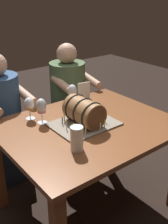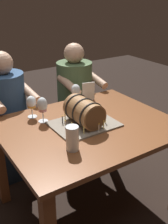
% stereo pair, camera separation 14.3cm
% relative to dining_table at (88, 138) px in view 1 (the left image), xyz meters
% --- Properties ---
extents(ground_plane, '(8.00, 8.00, 0.00)m').
position_rel_dining_table_xyz_m(ground_plane, '(0.00, 0.00, -0.63)').
color(ground_plane, black).
extents(dining_table, '(1.22, 0.98, 0.74)m').
position_rel_dining_table_xyz_m(dining_table, '(0.00, 0.00, 0.00)').
color(dining_table, brown).
rests_on(dining_table, ground).
extents(barrel_cake, '(0.45, 0.35, 0.20)m').
position_rel_dining_table_xyz_m(barrel_cake, '(-0.03, 0.01, 0.20)').
color(barrel_cake, gray).
rests_on(barrel_cake, dining_table).
extents(wine_glass_white, '(0.08, 0.08, 0.18)m').
position_rel_dining_table_xyz_m(wine_glass_white, '(0.11, 0.35, 0.23)').
color(wine_glass_white, white).
rests_on(wine_glass_white, dining_table).
extents(wine_glass_rose, '(0.07, 0.07, 0.19)m').
position_rel_dining_table_xyz_m(wine_glass_rose, '(-0.25, 0.22, 0.23)').
color(wine_glass_rose, white).
rests_on(wine_glass_rose, dining_table).
extents(wine_glass_amber, '(0.07, 0.07, 0.17)m').
position_rel_dining_table_xyz_m(wine_glass_amber, '(-0.28, 0.34, 0.22)').
color(wine_glass_amber, white).
rests_on(wine_glass_amber, dining_table).
extents(beer_pint, '(0.08, 0.08, 0.15)m').
position_rel_dining_table_xyz_m(beer_pint, '(-0.26, -0.22, 0.18)').
color(beer_pint, white).
rests_on(beer_pint, dining_table).
extents(menu_card, '(0.11, 0.04, 0.16)m').
position_rel_dining_table_xyz_m(menu_card, '(0.26, 0.39, 0.19)').
color(menu_card, silver).
rests_on(menu_card, dining_table).
extents(person_seated_left, '(0.41, 0.50, 1.18)m').
position_rel_dining_table_xyz_m(person_seated_left, '(-0.35, 0.75, -0.09)').
color(person_seated_left, '#1B2D46').
rests_on(person_seated_left, ground).
extents(person_seated_right, '(0.40, 0.48, 1.17)m').
position_rel_dining_table_xyz_m(person_seated_right, '(0.35, 0.75, -0.09)').
color(person_seated_right, '#2A3A24').
rests_on(person_seated_right, ground).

